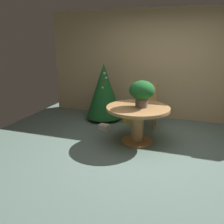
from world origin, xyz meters
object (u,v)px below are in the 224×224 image
(gift_box_cream, at_px, (104,127))
(gift_box_gold, at_px, (130,119))
(wooden_chair_far, at_px, (148,103))
(holiday_tree, at_px, (104,91))
(flower_vase, at_px, (142,91))
(round_dining_table, at_px, (138,117))

(gift_box_cream, relative_size, gift_box_gold, 0.72)
(wooden_chair_far, relative_size, holiday_tree, 0.71)
(holiday_tree, distance_m, gift_box_cream, 0.98)
(gift_box_cream, height_order, gift_box_gold, gift_box_gold)
(flower_vase, xyz_separation_m, gift_box_gold, (-0.48, 1.06, -0.90))
(round_dining_table, relative_size, gift_box_gold, 3.58)
(flower_vase, bearing_deg, gift_box_gold, 114.20)
(gift_box_cream, bearing_deg, gift_box_gold, 57.46)
(round_dining_table, distance_m, holiday_tree, 1.56)
(wooden_chair_far, relative_size, gift_box_gold, 2.93)
(flower_vase, relative_size, gift_box_gold, 1.49)
(round_dining_table, relative_size, wooden_chair_far, 1.22)
(holiday_tree, bearing_deg, wooden_chair_far, -7.91)
(holiday_tree, bearing_deg, round_dining_table, -45.16)
(round_dining_table, xyz_separation_m, flower_vase, (0.06, 0.01, 0.49))
(holiday_tree, distance_m, gift_box_gold, 0.92)
(wooden_chair_far, bearing_deg, flower_vase, -86.41)
(round_dining_table, bearing_deg, gift_box_gold, 111.28)
(wooden_chair_far, bearing_deg, holiday_tree, 172.09)
(wooden_chair_far, relative_size, gift_box_cream, 4.10)
(flower_vase, bearing_deg, gift_box_cream, 155.72)
(wooden_chair_far, bearing_deg, gift_box_cream, -147.51)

